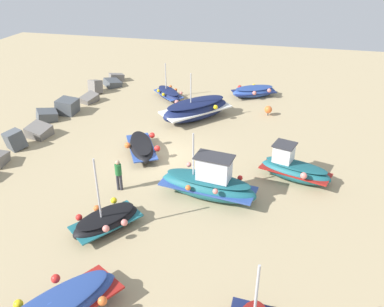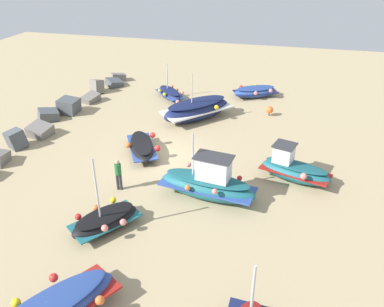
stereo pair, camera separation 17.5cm
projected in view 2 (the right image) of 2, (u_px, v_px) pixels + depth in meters
name	position (u px, v px, depth m)	size (l,w,h in m)	color
ground_plane	(162.00, 156.00, 22.55)	(57.93, 57.93, 0.00)	tan
fishing_boat_1	(208.00, 184.00, 18.54)	(2.25, 4.88, 3.27)	#1E6670
fishing_boat_2	(142.00, 147.00, 22.63)	(3.78, 2.87, 0.86)	black
fishing_boat_3	(170.00, 94.00, 30.60)	(3.03, 2.97, 2.74)	navy
fishing_boat_4	(105.00, 220.00, 16.63)	(3.24, 2.82, 3.55)	black
fishing_boat_5	(255.00, 92.00, 30.89)	(2.87, 3.72, 0.89)	#2D4C9E
fishing_boat_6	(197.00, 109.00, 26.88)	(5.08, 4.81, 3.36)	navy
fishing_boat_8	(294.00, 169.00, 20.01)	(2.48, 3.88, 1.91)	#1E6670
person_walking	(118.00, 173.00, 19.05)	(0.32, 0.32, 1.65)	#2D2D38
breakwater_rocks	(42.00, 127.00, 25.14)	(26.06, 3.16, 1.37)	#4C5156
mooring_buoy_0	(269.00, 110.00, 27.53)	(0.53, 0.53, 0.71)	#3F3F42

